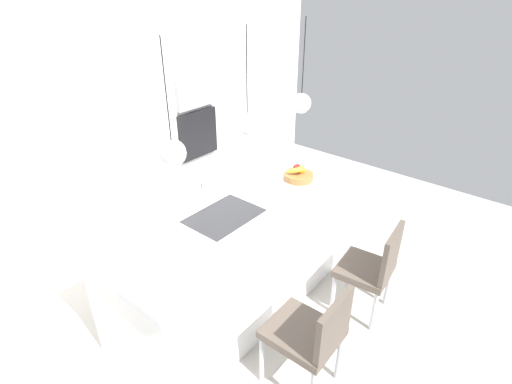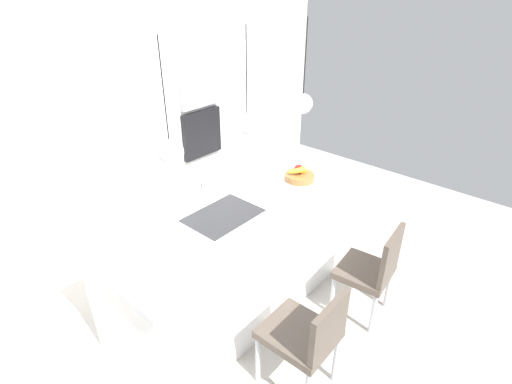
% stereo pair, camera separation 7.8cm
% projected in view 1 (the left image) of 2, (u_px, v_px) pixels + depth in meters
% --- Properties ---
extents(floor, '(6.60, 6.60, 0.00)m').
position_uv_depth(floor, '(249.00, 291.00, 3.71)').
color(floor, '#BCB7AD').
rests_on(floor, ground).
extents(back_wall, '(6.00, 0.10, 2.60)m').
position_uv_depth(back_wall, '(124.00, 120.00, 4.02)').
color(back_wall, white).
rests_on(back_wall, ground).
extents(kitchen_island, '(2.55, 0.95, 0.96)m').
position_uv_depth(kitchen_island, '(249.00, 249.00, 3.48)').
color(kitchen_island, white).
rests_on(kitchen_island, ground).
extents(sink_basin, '(0.56, 0.40, 0.02)m').
position_uv_depth(sink_basin, '(224.00, 216.00, 3.07)').
color(sink_basin, '#2D2D30').
rests_on(sink_basin, kitchen_island).
extents(faucet, '(0.02, 0.17, 0.22)m').
position_uv_depth(faucet, '(204.00, 191.00, 3.11)').
color(faucet, silver).
rests_on(faucet, kitchen_island).
extents(fruit_bowl, '(0.27, 0.27, 0.16)m').
position_uv_depth(fruit_bowl, '(299.00, 175.00, 3.59)').
color(fruit_bowl, '#9E6B38').
rests_on(fruit_bowl, kitchen_island).
extents(microwave, '(0.54, 0.08, 0.34)m').
position_uv_depth(microwave, '(194.00, 92.00, 4.53)').
color(microwave, '#9E9EA3').
rests_on(microwave, back_wall).
extents(oven, '(0.56, 0.08, 0.56)m').
position_uv_depth(oven, '(197.00, 134.00, 4.77)').
color(oven, black).
rests_on(oven, back_wall).
extents(chair_near, '(0.43, 0.48, 0.87)m').
position_uv_depth(chair_near, '(311.00, 334.00, 2.63)').
color(chair_near, brown).
rests_on(chair_near, ground).
extents(chair_middle, '(0.46, 0.46, 0.88)m').
position_uv_depth(chair_middle, '(373.00, 266.00, 3.27)').
color(chair_middle, brown).
rests_on(chair_middle, ground).
extents(pendant_light_left, '(0.17, 0.17, 0.77)m').
position_uv_depth(pendant_light_left, '(173.00, 153.00, 2.46)').
color(pendant_light_left, silver).
extents(pendant_light_center, '(0.17, 0.17, 0.77)m').
position_uv_depth(pendant_light_center, '(247.00, 124.00, 2.94)').
color(pendant_light_center, silver).
extents(pendant_light_right, '(0.17, 0.17, 0.77)m').
position_uv_depth(pendant_light_right, '(301.00, 103.00, 3.41)').
color(pendant_light_right, silver).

